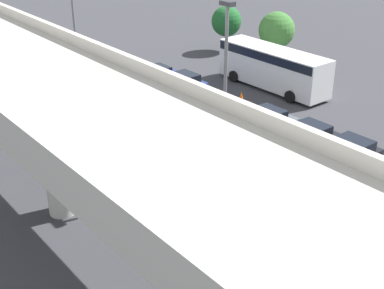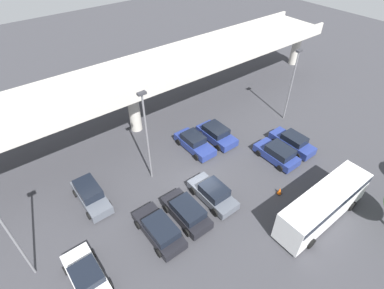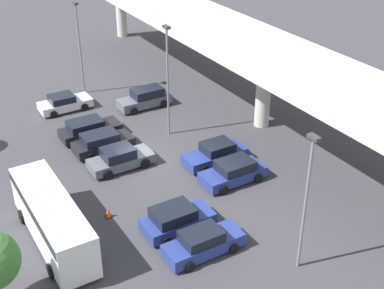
{
  "view_description": "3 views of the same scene",
  "coord_description": "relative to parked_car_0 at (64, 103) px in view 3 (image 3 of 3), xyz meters",
  "views": [
    {
      "loc": [
        -19.61,
        19.71,
        13.23
      ],
      "look_at": [
        0.61,
        3.42,
        0.76
      ],
      "focal_mm": 50.0,
      "sensor_mm": 36.0,
      "label": 1
    },
    {
      "loc": [
        -11.59,
        -13.54,
        20.1
      ],
      "look_at": [
        1.3,
        3.02,
        2.56
      ],
      "focal_mm": 28.0,
      "sensor_mm": 36.0,
      "label": 2
    },
    {
      "loc": [
        30.91,
        -13.94,
        20.49
      ],
      "look_at": [
        1.8,
        3.59,
        1.27
      ],
      "focal_mm": 50.0,
      "sensor_mm": 36.0,
      "label": 3
    }
  ],
  "objects": [
    {
      "name": "parked_car_0",
      "position": [
        0.0,
        0.0,
        0.0
      ],
      "size": [
        2.19,
        4.5,
        1.44
      ],
      "rotation": [
        0.0,
        0.0,
        1.57
      ],
      "color": "silver",
      "rests_on": "ground_plane"
    },
    {
      "name": "parked_car_5",
      "position": [
        14.22,
        6.48,
        0.06
      ],
      "size": [
        2.13,
        4.77,
        1.58
      ],
      "rotation": [
        0.0,
        0.0,
        -1.57
      ],
      "color": "navy",
      "rests_on": "ground_plane"
    },
    {
      "name": "traffic_cone",
      "position": [
        16.28,
        -2.9,
        -0.34
      ],
      "size": [
        0.44,
        0.44,
        0.7
      ],
      "color": "black",
      "rests_on": "ground_plane"
    },
    {
      "name": "parked_car_6",
      "position": [
        16.95,
        6.17,
        0.08
      ],
      "size": [
        2.24,
        4.58,
        1.56
      ],
      "rotation": [
        0.0,
        0.0,
        -1.57
      ],
      "color": "navy",
      "rests_on": "ground_plane"
    },
    {
      "name": "parked_car_4",
      "position": [
        11.29,
        0.21,
        0.07
      ],
      "size": [
        2.19,
        4.66,
        1.61
      ],
      "rotation": [
        0.0,
        0.0,
        1.57
      ],
      "color": "#515660",
      "rests_on": "ground_plane"
    },
    {
      "name": "lamp_post_mid_lot",
      "position": [
        8.59,
        5.7,
        4.49
      ],
      "size": [
        0.7,
        0.35,
        8.92
      ],
      "color": "slate",
      "rests_on": "ground_plane"
    },
    {
      "name": "parked_car_8",
      "position": [
        22.21,
        0.4,
        0.05
      ],
      "size": [
        2.01,
        4.71,
        1.57
      ],
      "rotation": [
        0.0,
        0.0,
        1.57
      ],
      "color": "navy",
      "rests_on": "ground_plane"
    },
    {
      "name": "parked_car_7",
      "position": [
        19.57,
        0.16,
        0.09
      ],
      "size": [
        2.25,
        4.38,
        1.62
      ],
      "rotation": [
        0.0,
        0.0,
        1.57
      ],
      "color": "navy",
      "rests_on": "ground_plane"
    },
    {
      "name": "parked_car_1",
      "position": [
        3.04,
        6.38,
        0.13
      ],
      "size": [
        2.05,
        4.73,
        1.7
      ],
      "rotation": [
        0.0,
        0.0,
        -1.57
      ],
      "color": "#515660",
      "rests_on": "ground_plane"
    },
    {
      "name": "ground_plane",
      "position": [
        11.19,
        1.63,
        -0.67
      ],
      "size": [
        118.22,
        118.22,
        0.0
      ],
      "primitive_type": "plane",
      "color": "#38383D"
    },
    {
      "name": "highway_overpass",
      "position": [
        11.19,
        13.03,
        5.13
      ],
      "size": [
        56.39,
        6.64,
        6.98
      ],
      "color": "#BCB7AD",
      "rests_on": "ground_plane"
    },
    {
      "name": "lamp_post_near_aisle",
      "position": [
        25.84,
        4.33,
        4.14
      ],
      "size": [
        0.7,
        0.35,
        8.24
      ],
      "color": "slate",
      "rests_on": "ground_plane"
    },
    {
      "name": "parked_car_3",
      "position": [
        8.38,
        0.05,
        0.07
      ],
      "size": [
        2.18,
        4.54,
        1.52
      ],
      "rotation": [
        0.0,
        0.0,
        1.57
      ],
      "color": "black",
      "rests_on": "ground_plane"
    },
    {
      "name": "lamp_post_by_overpass",
      "position": [
        -2.68,
        2.84,
        4.28
      ],
      "size": [
        0.7,
        0.35,
        8.51
      ],
      "color": "slate",
      "rests_on": "ground_plane"
    },
    {
      "name": "shuttle_bus",
      "position": [
        16.82,
        -6.49,
        1.07
      ],
      "size": [
        9.06,
        2.6,
        2.93
      ],
      "color": "white",
      "rests_on": "ground_plane"
    },
    {
      "name": "parked_car_2",
      "position": [
        5.77,
        0.0,
        0.05
      ],
      "size": [
        2.22,
        4.81,
        1.51
      ],
      "rotation": [
        0.0,
        0.0,
        1.57
      ],
      "color": "black",
      "rests_on": "ground_plane"
    }
  ]
}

